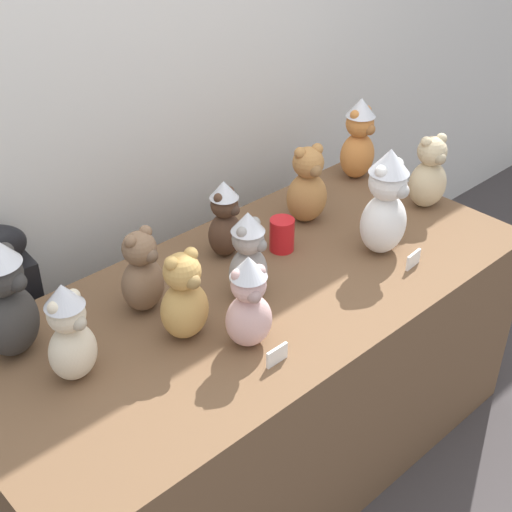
% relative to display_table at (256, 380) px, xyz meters
% --- Properties ---
extents(ground_plane, '(10.00, 10.00, 0.00)m').
position_rel_display_table_xyz_m(ground_plane, '(0.00, -0.25, -0.37)').
color(ground_plane, '#3D3838').
extents(wall_back, '(7.00, 0.08, 2.60)m').
position_rel_display_table_xyz_m(wall_back, '(0.00, 0.65, 0.93)').
color(wall_back, silver).
rests_on(wall_back, ground_plane).
extents(display_table, '(1.79, 0.81, 0.73)m').
position_rel_display_table_xyz_m(display_table, '(0.00, 0.00, 0.00)').
color(display_table, brown).
rests_on(display_table, ground_plane).
extents(instrument_case, '(0.29, 0.14, 0.94)m').
position_rel_display_table_xyz_m(instrument_case, '(-0.59, 0.53, 0.11)').
color(instrument_case, black).
rests_on(instrument_case, ground_plane).
extents(teddy_bear_snow, '(0.17, 0.15, 0.36)m').
position_rel_display_table_xyz_m(teddy_bear_snow, '(0.44, -0.12, 0.54)').
color(teddy_bear_snow, white).
rests_on(teddy_bear_snow, display_table).
extents(teddy_bear_ash, '(0.15, 0.14, 0.28)m').
position_rel_display_table_xyz_m(teddy_bear_ash, '(-0.03, -0.00, 0.50)').
color(teddy_bear_ash, gray).
rests_on(teddy_bear_ash, display_table).
extents(teddy_bear_mocha, '(0.15, 0.14, 0.26)m').
position_rel_display_table_xyz_m(teddy_bear_mocha, '(-0.29, 0.15, 0.49)').
color(teddy_bear_mocha, '#7F6047').
rests_on(teddy_bear_mocha, display_table).
extents(teddy_bear_caramel, '(0.17, 0.15, 0.28)m').
position_rel_display_table_xyz_m(teddy_bear_caramel, '(0.41, 0.18, 0.50)').
color(teddy_bear_caramel, '#B27A42').
rests_on(teddy_bear_caramel, display_table).
extents(teddy_bear_charcoal, '(0.20, 0.19, 0.36)m').
position_rel_display_table_xyz_m(teddy_bear_charcoal, '(-0.65, 0.23, 0.54)').
color(teddy_bear_charcoal, '#383533').
rests_on(teddy_bear_charcoal, display_table).
extents(teddy_bear_ginger, '(0.15, 0.13, 0.31)m').
position_rel_display_table_xyz_m(teddy_bear_ginger, '(0.79, 0.28, 0.52)').
color(teddy_bear_ginger, '#D17F3D').
rests_on(teddy_bear_ginger, display_table).
extents(teddy_bear_cream, '(0.15, 0.13, 0.28)m').
position_rel_display_table_xyz_m(teddy_bear_cream, '(-0.59, 0.04, 0.50)').
color(teddy_bear_cream, beige).
rests_on(teddy_bear_cream, display_table).
extents(teddy_bear_honey, '(0.14, 0.12, 0.27)m').
position_rel_display_table_xyz_m(teddy_bear_honey, '(-0.28, -0.02, 0.49)').
color(teddy_bear_honey, tan).
rests_on(teddy_bear_honey, display_table).
extents(teddy_bear_cocoa, '(0.14, 0.12, 0.26)m').
position_rel_display_table_xyz_m(teddy_bear_cocoa, '(0.06, 0.21, 0.49)').
color(teddy_bear_cocoa, '#4C3323').
rests_on(teddy_bear_cocoa, display_table).
extents(teddy_bear_blush, '(0.16, 0.15, 0.28)m').
position_rel_display_table_xyz_m(teddy_bear_blush, '(-0.18, -0.17, 0.50)').
color(teddy_bear_blush, beige).
rests_on(teddy_bear_blush, display_table).
extents(teddy_bear_sand, '(0.17, 0.15, 0.27)m').
position_rel_display_table_xyz_m(teddy_bear_sand, '(0.79, -0.04, 0.49)').
color(teddy_bear_sand, '#CCB78E').
rests_on(teddy_bear_sand, display_table).
extents(party_cup_red, '(0.08, 0.08, 0.11)m').
position_rel_display_table_xyz_m(party_cup_red, '(0.21, 0.11, 0.42)').
color(party_cup_red, red).
rests_on(party_cup_red, display_table).
extents(name_card_front_left, '(0.07, 0.01, 0.05)m').
position_rel_display_table_xyz_m(name_card_front_left, '(0.44, -0.24, 0.39)').
color(name_card_front_left, white).
rests_on(name_card_front_left, display_table).
extents(name_card_front_middle, '(0.07, 0.01, 0.05)m').
position_rel_display_table_xyz_m(name_card_front_middle, '(-0.18, -0.27, 0.39)').
color(name_card_front_middle, white).
rests_on(name_card_front_middle, display_table).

